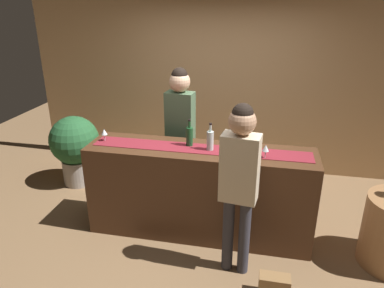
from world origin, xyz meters
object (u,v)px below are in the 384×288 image
wine_glass_mid_counter (266,149)px  wine_bottle_green (190,136)px  potted_plant_tall (75,146)px  wine_bottle_clear (210,140)px  bartender (180,122)px  handbag (274,286)px  wine_glass_near_customer (104,132)px  customer_sipping (239,173)px

wine_glass_mid_counter → wine_bottle_green: bearing=168.4°
wine_bottle_green → potted_plant_tall: 2.07m
wine_bottle_clear → bartender: (-0.47, 0.59, -0.02)m
wine_bottle_clear → handbag: (0.75, -0.84, -1.05)m
wine_bottle_clear → wine_bottle_green: (-0.24, 0.07, 0.00)m
wine_glass_near_customer → handbag: size_ratio=0.51×
wine_bottle_green → bartender: size_ratio=0.17×
wine_bottle_green → customer_sipping: bearing=-46.6°
wine_bottle_green → handbag: size_ratio=1.08×
wine_bottle_clear → bartender: size_ratio=0.17×
bartender → wine_bottle_green: bearing=119.6°
potted_plant_tall → handbag: bearing=-30.5°
bartender → customer_sipping: bearing=131.3°
potted_plant_tall → customer_sipping: bearing=-29.5°
wine_bottle_green → wine_glass_mid_counter: wine_bottle_green is taller
wine_bottle_green → potted_plant_tall: (-1.84, 0.75, -0.57)m
handbag → potted_plant_tall: bearing=149.5°
wine_glass_near_customer → bartender: (0.74, 0.57, -0.02)m
wine_bottle_green → wine_bottle_clear: bearing=-17.4°
wine_glass_near_customer → potted_plant_tall: bearing=137.2°
wine_bottle_clear → customer_sipping: 0.67m
wine_bottle_green → customer_sipping: customer_sipping is taller
customer_sipping → potted_plant_tall: 2.85m
wine_glass_near_customer → bartender: 0.94m
customer_sipping → wine_bottle_green: bearing=140.7°
wine_bottle_clear → handbag: wine_bottle_clear is taller
wine_glass_near_customer → handbag: (1.95, -0.86, -1.04)m
potted_plant_tall → wine_glass_mid_counter: bearing=-19.1°
handbag → customer_sipping: bearing=143.7°
bartender → potted_plant_tall: (-1.61, 0.24, -0.54)m
wine_glass_near_customer → wine_glass_mid_counter: same height
wine_bottle_clear → potted_plant_tall: 2.31m
customer_sipping → handbag: size_ratio=6.18×
wine_bottle_clear → wine_bottle_green: 0.25m
wine_bottle_clear → wine_glass_mid_counter: bearing=-9.2°
wine_glass_near_customer → customer_sipping: 1.67m
bartender → wine_glass_near_customer: bearing=43.3°
bartender → handbag: bartender is taller
bartender → customer_sipping: bartender is taller
wine_bottle_green → wine_glass_near_customer: size_ratio=2.10×
wine_bottle_clear → wine_glass_near_customer: 1.21m
wine_bottle_green → wine_glass_mid_counter: 0.83m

